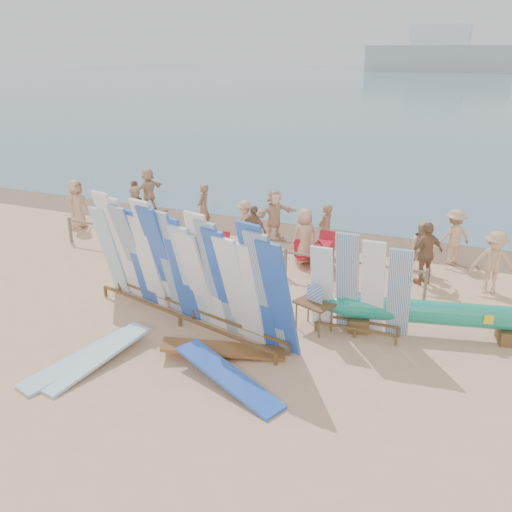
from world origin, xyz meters
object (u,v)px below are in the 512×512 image
at_px(beach_chair_right, 303,258).
at_px(beachgoer_0, 77,204).
at_px(outrigger_canoe, 434,314).
at_px(beachgoer_5, 274,214).
at_px(beachgoer_1, 204,208).
at_px(side_surfboard_rack, 360,289).
at_px(vendor_table, 314,315).
at_px(beachgoer_4, 254,230).
at_px(beachgoer_10, 426,254).
at_px(beachgoer_2, 135,212).
at_px(beachgoer_3, 245,222).
at_px(flat_board_c, 223,355).
at_px(beachgoer_extra_1, 136,202).
at_px(beachgoer_extra_0, 493,262).
at_px(main_surfboard_rack, 185,271).
at_px(stroller, 324,255).
at_px(beachgoer_9, 454,237).
at_px(flat_board_d, 229,386).
at_px(beachgoer_6, 305,236).
at_px(beachgoer_8, 422,248).
at_px(beachgoer_11, 148,190).
at_px(beach_chair_left, 219,251).
at_px(flat_board_b, 81,365).

distance_m(beach_chair_right, beachgoer_0, 9.10).
distance_m(outrigger_canoe, beachgoer_5, 7.94).
relative_size(beachgoer_0, beachgoer_1, 1.04).
height_order(side_surfboard_rack, vendor_table, side_surfboard_rack).
bearing_deg(beachgoer_1, beachgoer_4, 57.71).
bearing_deg(beachgoer_10, beachgoer_2, -46.95).
height_order(beachgoer_3, beachgoer_5, beachgoer_5).
relative_size(flat_board_c, beachgoer_extra_1, 1.62).
bearing_deg(beachgoer_extra_0, main_surfboard_rack, -149.56).
height_order(main_surfboard_rack, beachgoer_5, main_surfboard_rack).
xyz_separation_m(stroller, beachgoer_9, (3.57, 2.09, 0.42)).
distance_m(beachgoer_0, beachgoer_2, 2.57).
bearing_deg(beach_chair_right, outrigger_canoe, -71.88).
bearing_deg(flat_board_d, beachgoer_1, 53.07).
height_order(beach_chair_right, stroller, stroller).
height_order(vendor_table, beachgoer_9, beachgoer_9).
xyz_separation_m(beachgoer_9, beachgoer_1, (-8.72, -0.22, 0.01)).
relative_size(beachgoer_3, beachgoer_6, 0.86).
bearing_deg(beach_chair_right, main_surfboard_rack, -142.55).
bearing_deg(beachgoer_8, beachgoer_6, 170.73).
relative_size(beachgoer_11, beachgoer_4, 1.11).
height_order(stroller, beachgoer_6, beachgoer_6).
bearing_deg(beachgoer_1, beachgoer_5, 91.89).
relative_size(vendor_table, beach_chair_right, 1.42).
bearing_deg(flat_board_d, beachgoer_extra_0, -12.19).
relative_size(beach_chair_left, beachgoer_4, 0.53).
bearing_deg(beachgoer_extra_0, beachgoer_6, 173.58).
bearing_deg(beachgoer_4, flat_board_b, 100.26).
bearing_deg(beachgoer_4, beachgoer_8, -159.64).
distance_m(side_surfboard_rack, flat_board_c, 3.48).
height_order(beachgoer_11, beachgoer_0, beachgoer_0).
height_order(beach_chair_left, stroller, stroller).
bearing_deg(beachgoer_2, beach_chair_right, 99.22).
distance_m(flat_board_c, beachgoer_10, 6.89).
bearing_deg(beachgoer_extra_1, beachgoer_10, -146.80).
bearing_deg(beachgoer_9, flat_board_d, 32.14).
xyz_separation_m(beachgoer_8, beachgoer_6, (-3.48, -0.61, 0.09)).
bearing_deg(beach_chair_left, beachgoer_0, 173.66).
xyz_separation_m(vendor_table, beachgoer_4, (-3.40, 4.26, 0.43)).
height_order(vendor_table, beachgoer_extra_0, beachgoer_extra_0).
height_order(main_surfboard_rack, outrigger_canoe, main_surfboard_rack).
height_order(beachgoer_10, beachgoer_extra_1, beachgoer_10).
relative_size(beachgoer_11, beachgoer_6, 1.02).
bearing_deg(beachgoer_9, side_surfboard_rack, 37.86).
bearing_deg(beachgoer_10, flat_board_d, 21.84).
distance_m(flat_board_c, beach_chair_left, 6.00).
height_order(flat_board_b, beachgoer_extra_1, beachgoer_extra_1).
relative_size(flat_board_b, beachgoer_9, 1.53).
xyz_separation_m(side_surfboard_rack, outrigger_canoe, (1.63, 0.61, -0.61)).
distance_m(flat_board_c, beachgoer_2, 9.08).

